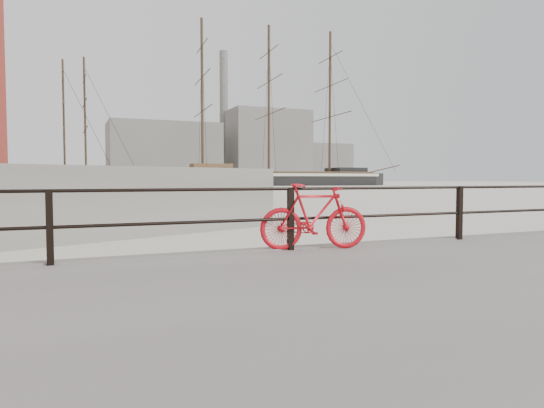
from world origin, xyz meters
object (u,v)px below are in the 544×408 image
object	(u,v)px
bicycle	(314,217)
schooner_left	(20,189)
barque_black	(269,186)
schooner_mid	(39,188)

from	to	relation	value
bicycle	schooner_left	size ratio (longest dim) A/B	0.07
bicycle	barque_black	world-z (taller)	barque_black
schooner_mid	schooner_left	size ratio (longest dim) A/B	1.15
schooner_left	bicycle	bearing A→B (deg)	-81.87
bicycle	schooner_left	bearing A→B (deg)	109.49
schooner_mid	schooner_left	bearing A→B (deg)	-116.67
barque_black	schooner_mid	distance (m)	46.10
bicycle	schooner_left	world-z (taller)	schooner_left
bicycle	schooner_left	distance (m)	70.95
bicycle	barque_black	distance (m)	96.13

